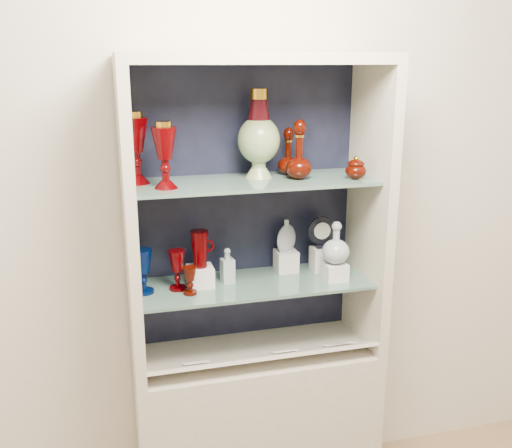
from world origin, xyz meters
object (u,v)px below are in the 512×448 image
object	(u,v)px
pedestal_lamp_left	(136,148)
flat_flask	(286,235)
cobalt_goblet	(143,271)
ruby_pitcher	(200,249)
ruby_decanter_a	(299,146)
enamel_urn	(259,134)
clear_square_bottle	(227,265)
cameo_medallion	(322,232)
clear_round_decanter	(336,244)
lidded_bowl	(356,167)
ruby_goblet_tall	(177,270)
pedestal_lamp_right	(165,155)
ruby_decanter_b	(288,150)
ruby_goblet_small	(190,281)

from	to	relation	value
pedestal_lamp_left	flat_flask	world-z (taller)	pedestal_lamp_left
cobalt_goblet	ruby_pitcher	bearing A→B (deg)	3.98
ruby_decanter_a	flat_flask	xyz separation A→B (m)	(-0.01, 0.11, -0.39)
pedestal_lamp_left	enamel_urn	bearing A→B (deg)	-0.12
clear_square_bottle	flat_flask	distance (m)	0.29
enamel_urn	cameo_medallion	bearing A→B (deg)	1.73
clear_round_decanter	cameo_medallion	xyz separation A→B (m)	(-0.02, 0.12, 0.02)
ruby_decanter_a	cobalt_goblet	bearing A→B (deg)	177.94
clear_square_bottle	cameo_medallion	size ratio (longest dim) A/B	1.03
ruby_decanter_a	cameo_medallion	xyz separation A→B (m)	(0.14, 0.08, -0.38)
lidded_bowl	clear_round_decanter	xyz separation A→B (m)	(-0.06, 0.02, -0.31)
cobalt_goblet	flat_flask	world-z (taller)	flat_flask
ruby_pitcher	cameo_medallion	size ratio (longest dim) A/B	1.05
ruby_pitcher	clear_round_decanter	world-z (taller)	clear_round_decanter
ruby_goblet_tall	flat_flask	distance (m)	0.49
pedestal_lamp_right	cobalt_goblet	distance (m)	0.47
enamel_urn	ruby_decanter_b	distance (m)	0.15
clear_square_bottle	cameo_medallion	world-z (taller)	cameo_medallion
enamel_urn	lidded_bowl	world-z (taller)	enamel_urn
lidded_bowl	cameo_medallion	world-z (taller)	lidded_bowl
enamel_urn	clear_square_bottle	size ratio (longest dim) A/B	2.35
pedestal_lamp_left	ruby_decanter_a	xyz separation A→B (m)	(0.61, -0.08, -0.00)
ruby_pitcher	cameo_medallion	world-z (taller)	cameo_medallion
clear_round_decanter	pedestal_lamp_right	bearing A→B (deg)	-179.87
enamel_urn	lidded_bowl	size ratio (longest dim) A/B	3.71
cobalt_goblet	ruby_goblet_small	size ratio (longest dim) A/B	1.60
pedestal_lamp_right	cobalt_goblet	size ratio (longest dim) A/B	1.36
pedestal_lamp_right	clear_square_bottle	xyz separation A→B (m)	(0.24, 0.08, -0.47)
ruby_decanter_b	ruby_decanter_a	bearing A→B (deg)	-83.07
cobalt_goblet	ruby_goblet_tall	xyz separation A→B (m)	(0.13, 0.00, -0.01)
clear_round_decanter	lidded_bowl	bearing A→B (deg)	-16.02
cobalt_goblet	clear_round_decanter	size ratio (longest dim) A/B	1.05
cobalt_goblet	ruby_goblet_small	world-z (taller)	cobalt_goblet
pedestal_lamp_right	clear_round_decanter	world-z (taller)	pedestal_lamp_right
lidded_bowl	ruby_goblet_tall	bearing A→B (deg)	173.71
enamel_urn	ruby_goblet_tall	xyz separation A→B (m)	(-0.34, -0.05, -0.51)
ruby_decanter_b	ruby_goblet_tall	size ratio (longest dim) A/B	1.25
pedestal_lamp_left	cameo_medallion	distance (m)	0.84
enamel_urn	cobalt_goblet	xyz separation A→B (m)	(-0.47, -0.05, -0.50)
cameo_medallion	clear_square_bottle	bearing A→B (deg)	-172.72
enamel_urn	cameo_medallion	world-z (taller)	enamel_urn
cobalt_goblet	clear_round_decanter	distance (m)	0.77
pedestal_lamp_left	flat_flask	distance (m)	0.72
ruby_decanter_b	flat_flask	bearing A→B (deg)	83.14
pedestal_lamp_right	ruby_decanter_a	world-z (taller)	ruby_decanter_a
ruby_decanter_a	ruby_goblet_tall	distance (m)	0.67
enamel_urn	flat_flask	bearing A→B (deg)	15.84
ruby_decanter_a	flat_flask	bearing A→B (deg)	95.16
pedestal_lamp_right	cameo_medallion	bearing A→B (deg)	10.48
lidded_bowl	clear_round_decanter	size ratio (longest dim) A/B	0.55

